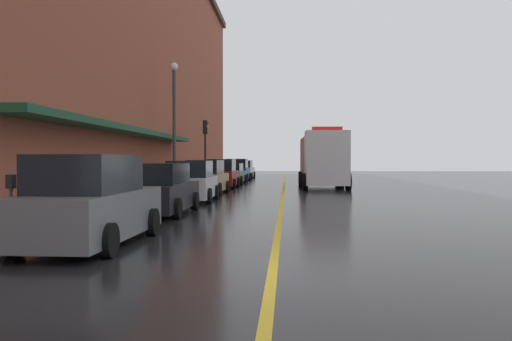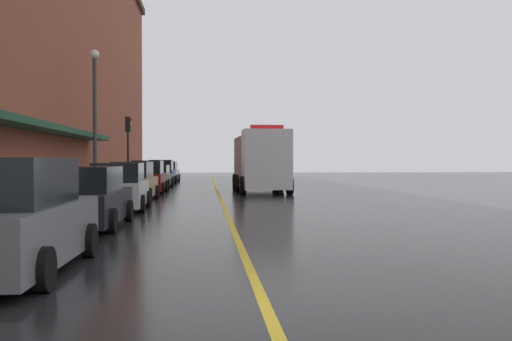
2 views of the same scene
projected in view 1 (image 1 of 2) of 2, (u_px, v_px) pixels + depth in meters
ground_plane at (284, 189)px, 33.51m from camera, size 112.00×112.00×0.00m
sidewalk_left at (183, 188)px, 33.86m from camera, size 2.40×70.00×0.15m
lane_center_stripe at (284, 189)px, 33.51m from camera, size 0.16×70.00×0.01m
brick_building_left at (91, 41)px, 33.00m from camera, size 9.61×64.00×17.94m
parked_car_0 at (90, 203)px, 11.37m from camera, size 2.07×4.80×1.88m
parked_car_1 at (158, 190)px, 17.92m from camera, size 2.16×4.87×1.67m
parked_car_2 at (191, 182)px, 23.46m from camera, size 2.13×4.29×1.75m
parked_car_3 at (206, 178)px, 28.76m from camera, size 2.15×4.40×1.78m
parked_car_4 at (222, 175)px, 34.74m from camera, size 1.98×4.29×1.84m
parked_car_5 at (231, 174)px, 40.77m from camera, size 2.14×4.84×1.54m
parked_car_6 at (238, 171)px, 46.73m from camera, size 2.10×4.32×1.88m
parked_car_7 at (243, 170)px, 52.30m from camera, size 2.09×4.37×1.75m
box_truck at (323, 160)px, 34.73m from camera, size 2.98×7.62×3.72m
parking_meter_0 at (210, 170)px, 39.48m from camera, size 0.14×0.18×1.33m
parking_meter_1 at (230, 167)px, 53.16m from camera, size 0.14×0.18×1.33m
parking_meter_2 at (11, 195)px, 11.05m from camera, size 0.14×0.18×1.33m
parking_meter_3 at (194, 172)px, 32.67m from camera, size 0.14×0.18×1.33m
parking_meter_4 at (135, 180)px, 20.01m from camera, size 0.14×0.18×1.33m
street_lamp_left at (174, 112)px, 29.86m from camera, size 0.44×0.44×6.94m
traffic_light_near at (205, 140)px, 36.80m from camera, size 0.38×0.36×4.30m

